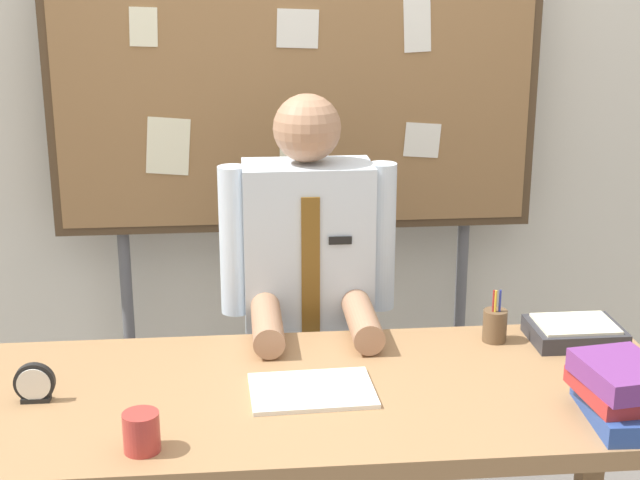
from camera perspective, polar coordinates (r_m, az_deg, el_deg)
back_wall at (r=3.50m, az=-1.73°, el=9.17°), size 6.40×0.08×2.70m
desk at (r=2.47m, az=0.40°, el=-10.91°), size 1.86×0.77×0.75m
person at (r=3.00m, az=-0.73°, el=-5.68°), size 0.55×0.56×1.43m
bulletin_board at (r=3.29m, az=-1.50°, el=9.10°), size 1.73×0.09×1.91m
book_stack at (r=2.37m, az=18.15°, el=-8.89°), size 0.22×0.29×0.15m
open_notebook at (r=2.41m, az=-0.50°, el=-9.25°), size 0.33×0.24×0.01m
desk_clock at (r=2.46m, az=-17.16°, el=-8.50°), size 0.10×0.04×0.10m
coffee_mug at (r=2.17m, az=-10.93°, el=-11.53°), size 0.08×0.08×0.09m
pen_holder at (r=2.75m, az=10.71°, el=-5.17°), size 0.07×0.07×0.16m
paper_tray at (r=2.81m, az=15.41°, el=-5.48°), size 0.26×0.20×0.06m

